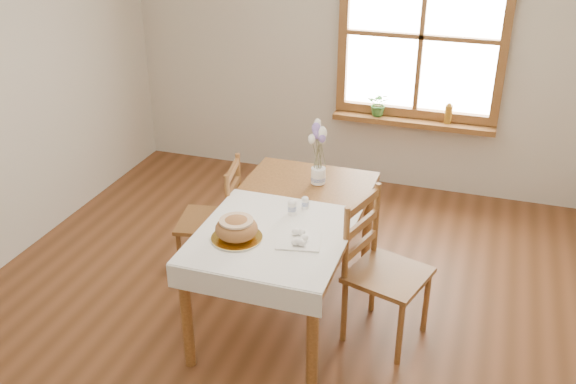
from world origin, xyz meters
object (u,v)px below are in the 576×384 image
at_px(dining_table, 288,224).
at_px(chair_left, 209,220).
at_px(chair_right, 388,273).
at_px(bread_plate, 237,238).
at_px(flower_vase, 318,177).

distance_m(dining_table, chair_left, 0.75).
height_order(chair_right, bread_plate, chair_right).
bearing_deg(chair_right, dining_table, 98.91).
bearing_deg(flower_vase, chair_right, -41.96).
distance_m(chair_left, chair_right, 1.42).
bearing_deg(chair_left, bread_plate, 26.63).
xyz_separation_m(chair_left, flower_vase, (0.75, 0.24, 0.35)).
bearing_deg(flower_vase, bread_plate, -105.34).
xyz_separation_m(dining_table, chair_right, (0.69, -0.09, -0.18)).
xyz_separation_m(chair_left, chair_right, (1.38, -0.32, 0.03)).
bearing_deg(bread_plate, chair_right, 21.28).
distance_m(chair_left, bread_plate, 0.89).
xyz_separation_m(dining_table, chair_left, (-0.69, 0.23, -0.21)).
bearing_deg(dining_table, bread_plate, -112.75).
distance_m(dining_table, bread_plate, 0.48).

